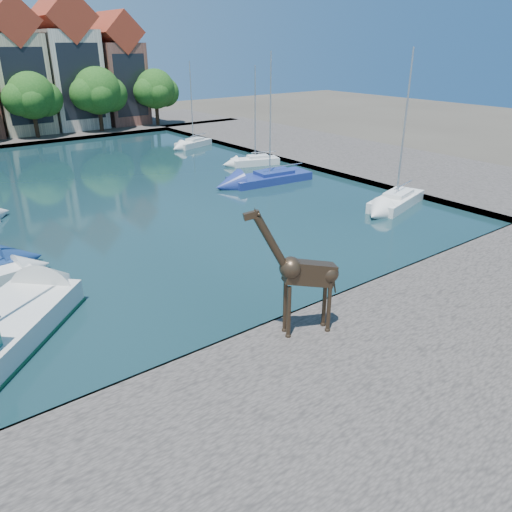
{
  "coord_description": "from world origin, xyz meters",
  "views": [
    {
      "loc": [
        -14.16,
        -13.77,
        11.03
      ],
      "look_at": [
        -2.86,
        0.97,
        3.05
      ],
      "focal_mm": 35.0,
      "sensor_mm": 36.0,
      "label": 1
    }
  ],
  "objects": [
    {
      "name": "sailboat_right_d",
      "position": [
        15.0,
        35.98,
        0.6
      ],
      "size": [
        4.92,
        3.02,
        9.11
      ],
      "color": "silver",
      "rests_on": "water_basin"
    },
    {
      "name": "sailboat_right_a",
      "position": [
        15.0,
        7.6,
        0.66
      ],
      "size": [
        6.05,
        3.46,
        10.7
      ],
      "color": "silver",
      "rests_on": "water_basin"
    },
    {
      "name": "far_tree_far_east",
      "position": [
        18.09,
        50.49,
        5.08
      ],
      "size": [
        6.76,
        5.2,
        7.36
      ],
      "color": "#332114",
      "rests_on": "far_quay"
    },
    {
      "name": "far_tree_mid_east",
      "position": [
        2.1,
        50.49,
        5.13
      ],
      "size": [
        7.02,
        5.4,
        7.52
      ],
      "color": "#332114",
      "rests_on": "far_quay"
    },
    {
      "name": "near_quay",
      "position": [
        0.0,
        -7.0,
        0.25
      ],
      "size": [
        50.0,
        14.0,
        0.5
      ],
      "primitive_type": "cube",
      "color": "#514A46",
      "rests_on": "ground"
    },
    {
      "name": "townhouse_east_end",
      "position": [
        15.0,
        55.99,
        7.11
      ],
      "size": [
        5.44,
        9.18,
        14.43
      ],
      "color": "brown",
      "rests_on": "far_quay"
    },
    {
      "name": "water_basin",
      "position": [
        0.0,
        24.0,
        0.04
      ],
      "size": [
        38.0,
        50.0,
        0.08
      ],
      "primitive_type": "cube",
      "color": "black",
      "rests_on": "ground"
    },
    {
      "name": "ground",
      "position": [
        0.0,
        0.0,
        0.0
      ],
      "size": [
        160.0,
        160.0,
        0.0
      ],
      "primitive_type": "plane",
      "color": "#38332B",
      "rests_on": "ground"
    },
    {
      "name": "sailboat_right_c",
      "position": [
        15.0,
        24.39,
        0.59
      ],
      "size": [
        4.8,
        2.92,
        9.03
      ],
      "color": "silver",
      "rests_on": "water_basin"
    },
    {
      "name": "far_quay",
      "position": [
        0.0,
        56.0,
        0.25
      ],
      "size": [
        60.0,
        16.0,
        0.5
      ],
      "primitive_type": "cube",
      "color": "#514A46",
      "rests_on": "ground"
    },
    {
      "name": "right_quay",
      "position": [
        25.0,
        24.0,
        0.25
      ],
      "size": [
        14.0,
        52.0,
        0.5
      ],
      "primitive_type": "cube",
      "color": "#514A46",
      "rests_on": "ground"
    },
    {
      "name": "sailboat_right_b",
      "position": [
        12.02,
        18.46,
        0.58
      ],
      "size": [
        7.4,
        3.19,
        10.35
      ],
      "color": "navy",
      "rests_on": "water_basin"
    },
    {
      "name": "giraffe_statue",
      "position": [
        -2.46,
        -1.39,
        3.05
      ],
      "size": [
        3.49,
        1.71,
        5.19
      ],
      "color": "#35271A",
      "rests_on": "near_quay"
    },
    {
      "name": "townhouse_east_inner",
      "position": [
        2.0,
        55.99,
        7.73
      ],
      "size": [
        5.94,
        9.18,
        15.79
      ],
      "color": "tan",
      "rests_on": "far_quay"
    },
    {
      "name": "far_tree_east",
      "position": [
        10.11,
        50.49,
        5.24
      ],
      "size": [
        7.54,
        5.8,
        7.84
      ],
      "color": "#332114",
      "rests_on": "far_quay"
    },
    {
      "name": "townhouse_east_mid",
      "position": [
        8.5,
        55.99,
        8.1
      ],
      "size": [
        6.43,
        9.18,
        16.65
      ],
      "color": "beige",
      "rests_on": "far_quay"
    }
  ]
}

